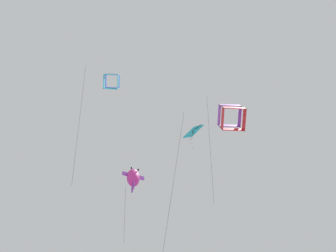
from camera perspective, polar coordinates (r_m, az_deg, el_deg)
kite_box_highest at (r=24.14m, az=-8.48°, el=6.58°), size 2.75×2.35×8.74m
kite_fish_mid_left at (r=22.97m, az=-5.23°, el=-7.73°), size 1.31×1.18×5.27m
kite_box_upper_right at (r=25.57m, az=9.47°, el=1.32°), size 4.17×3.51×7.66m
kite_diamond_far_centre at (r=20.88m, az=3.71°, el=-1.01°), size 2.03×2.20×8.90m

